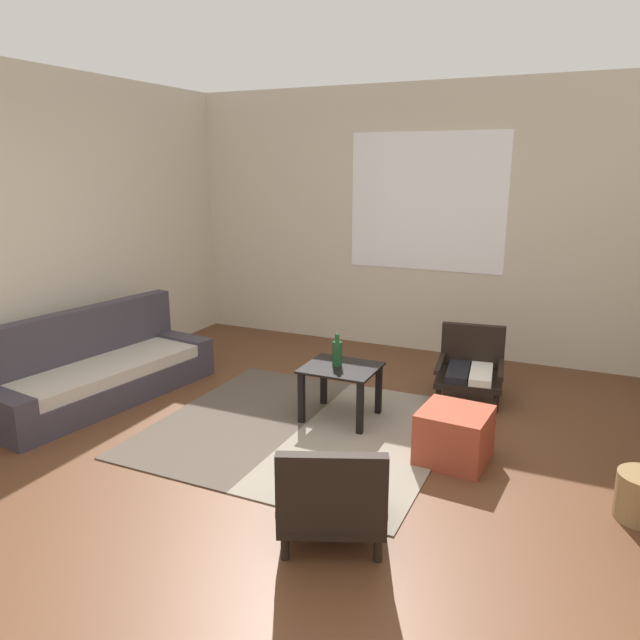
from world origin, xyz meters
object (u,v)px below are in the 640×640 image
(coffee_table, at_px, (341,378))
(glass_bottle, at_px, (337,353))
(couch, at_px, (98,372))
(armchair_striped_foreground, at_px, (332,498))
(ottoman_orange, at_px, (454,435))
(armchair_by_window, at_px, (471,366))

(coffee_table, distance_m, glass_bottle, 0.20)
(couch, distance_m, armchair_striped_foreground, 2.78)
(coffee_table, xyz_separation_m, armchair_striped_foreground, (0.56, -1.47, -0.08))
(couch, relative_size, coffee_table, 3.65)
(ottoman_orange, bearing_deg, coffee_table, 161.79)
(couch, bearing_deg, glass_bottle, 12.92)
(armchair_by_window, xyz_separation_m, glass_bottle, (-0.85, -0.90, 0.26))
(armchair_by_window, relative_size, armchair_striped_foreground, 0.87)
(ottoman_orange, bearing_deg, couch, -177.33)
(coffee_table, bearing_deg, armchair_by_window, 48.28)
(armchair_by_window, bearing_deg, coffee_table, -131.72)
(couch, height_order, armchair_striped_foreground, couch)
(couch, relative_size, armchair_striped_foreground, 2.79)
(coffee_table, bearing_deg, couch, -167.50)
(armchair_striped_foreground, bearing_deg, ottoman_orange, 71.80)
(armchair_by_window, distance_m, glass_bottle, 1.27)
(armchair_by_window, bearing_deg, couch, -154.40)
(couch, relative_size, ottoman_orange, 4.62)
(coffee_table, height_order, ottoman_orange, coffee_table)
(glass_bottle, bearing_deg, armchair_by_window, 46.81)
(armchair_by_window, relative_size, glass_bottle, 2.51)
(couch, xyz_separation_m, armchair_by_window, (2.84, 1.36, 0.04))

